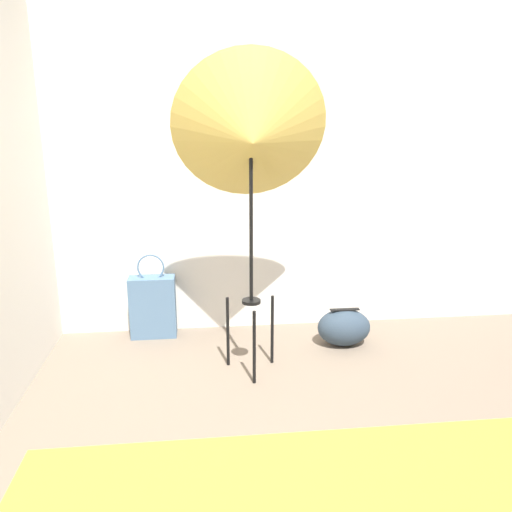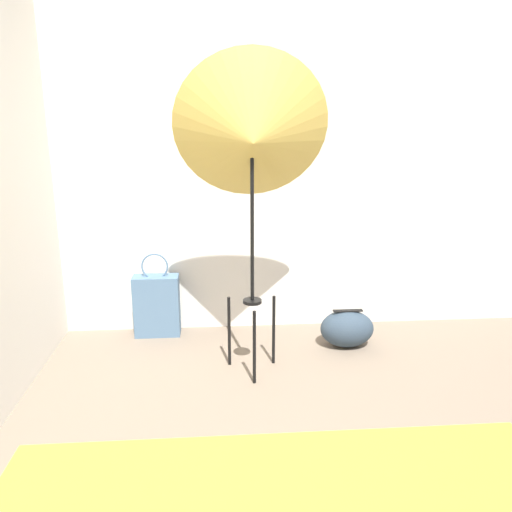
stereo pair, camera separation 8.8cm
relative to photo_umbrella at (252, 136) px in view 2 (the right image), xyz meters
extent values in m
cube|color=silver|center=(-0.01, 0.73, -0.14)|extent=(8.00, 0.05, 2.60)
cube|color=#84B72D|center=(-0.02, -1.54, -1.01)|extent=(1.75, 0.44, 0.04)
cylinder|color=black|center=(0.00, -0.16, -1.21)|extent=(0.02, 0.02, 0.46)
cylinder|color=black|center=(-0.14, 0.08, -1.21)|extent=(0.02, 0.02, 0.46)
cylinder|color=black|center=(0.14, 0.08, -1.21)|extent=(0.02, 0.02, 0.46)
cylinder|color=black|center=(0.00, 0.00, -0.98)|extent=(0.11, 0.11, 0.02)
cylinder|color=black|center=(0.00, 0.00, -0.49)|extent=(0.02, 0.02, 0.99)
cone|color=#D1B251|center=(0.00, 0.00, 0.01)|extent=(0.90, 0.56, 0.92)
cube|color=slate|center=(-0.65, 0.59, -1.22)|extent=(0.33, 0.14, 0.45)
torus|color=slate|center=(-0.65, 0.59, -0.92)|extent=(0.19, 0.01, 0.19)
ellipsoid|color=#2D3D4C|center=(0.68, 0.30, -1.31)|extent=(0.37, 0.26, 0.26)
cube|color=black|center=(0.68, 0.30, -1.18)|extent=(0.20, 0.04, 0.01)
camera|label=1|loc=(-0.28, -2.84, 0.08)|focal=35.00mm
camera|label=2|loc=(-0.20, -2.85, 0.08)|focal=35.00mm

